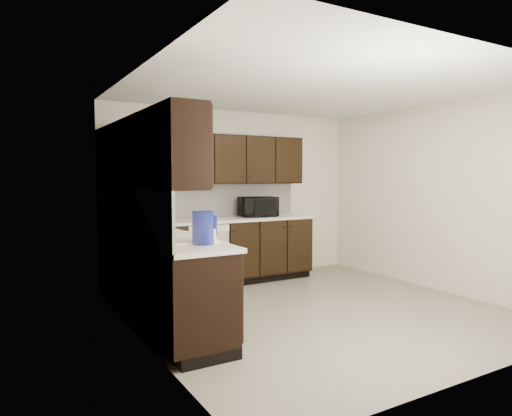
{
  "coord_description": "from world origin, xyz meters",
  "views": [
    {
      "loc": [
        -3.18,
        -4.07,
        1.53
      ],
      "look_at": [
        -0.45,
        0.6,
        1.15
      ],
      "focal_mm": 32.0,
      "sensor_mm": 36.0,
      "label": 1
    }
  ],
  "objects_px": {
    "toaster_oven": "(125,214)",
    "storage_bin": "(139,218)",
    "microwave": "(258,207)",
    "blue_pitcher": "(203,228)",
    "sink": "(176,245)"
  },
  "relations": [
    {
      "from": "storage_bin",
      "to": "sink",
      "type": "bearing_deg",
      "value": -91.28
    },
    {
      "from": "microwave",
      "to": "toaster_oven",
      "type": "bearing_deg",
      "value": -173.44
    },
    {
      "from": "microwave",
      "to": "toaster_oven",
      "type": "height_order",
      "value": "microwave"
    },
    {
      "from": "toaster_oven",
      "to": "blue_pitcher",
      "type": "relative_size",
      "value": 1.23
    },
    {
      "from": "storage_bin",
      "to": "blue_pitcher",
      "type": "xyz_separation_m",
      "value": [
        0.07,
        -1.77,
        0.06
      ]
    },
    {
      "from": "sink",
      "to": "blue_pitcher",
      "type": "relative_size",
      "value": 2.85
    },
    {
      "from": "toaster_oven",
      "to": "storage_bin",
      "type": "height_order",
      "value": "toaster_oven"
    },
    {
      "from": "microwave",
      "to": "blue_pitcher",
      "type": "relative_size",
      "value": 1.82
    },
    {
      "from": "sink",
      "to": "blue_pitcher",
      "type": "distance_m",
      "value": 0.47
    },
    {
      "from": "storage_bin",
      "to": "blue_pitcher",
      "type": "bearing_deg",
      "value": -87.84
    },
    {
      "from": "sink",
      "to": "storage_bin",
      "type": "xyz_separation_m",
      "value": [
        0.03,
        1.36,
        0.15
      ]
    },
    {
      "from": "sink",
      "to": "toaster_oven",
      "type": "relative_size",
      "value": 2.31
    },
    {
      "from": "blue_pitcher",
      "to": "toaster_oven",
      "type": "bearing_deg",
      "value": 112.82
    },
    {
      "from": "toaster_oven",
      "to": "storage_bin",
      "type": "relative_size",
      "value": 0.8
    },
    {
      "from": "blue_pitcher",
      "to": "storage_bin",
      "type": "bearing_deg",
      "value": 111.8
    }
  ]
}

